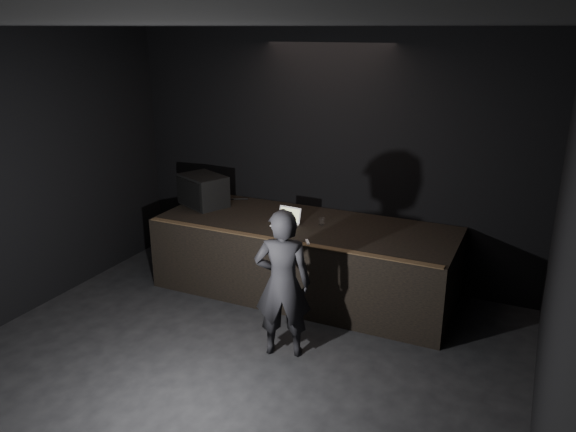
% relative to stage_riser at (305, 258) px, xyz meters
% --- Properties ---
extents(ground, '(7.00, 7.00, 0.00)m').
position_rel_stage_riser_xyz_m(ground, '(0.00, -2.73, -0.50)').
color(ground, black).
rests_on(ground, ground).
extents(room_walls, '(6.10, 7.10, 3.52)m').
position_rel_stage_riser_xyz_m(room_walls, '(0.00, -2.73, 1.52)').
color(room_walls, black).
rests_on(room_walls, ground).
extents(stage_riser, '(4.00, 1.50, 1.00)m').
position_rel_stage_riser_xyz_m(stage_riser, '(0.00, 0.00, 0.00)').
color(stage_riser, black).
rests_on(stage_riser, ground).
extents(riser_lip, '(3.92, 0.10, 0.01)m').
position_rel_stage_riser_xyz_m(riser_lip, '(0.00, -0.71, 0.51)').
color(riser_lip, brown).
rests_on(riser_lip, stage_riser).
extents(stage_monitor, '(0.82, 0.73, 0.45)m').
position_rel_stage_riser_xyz_m(stage_monitor, '(-1.67, 0.11, 0.73)').
color(stage_monitor, black).
rests_on(stage_monitor, stage_riser).
extents(cable, '(0.89, 0.48, 0.02)m').
position_rel_stage_riser_xyz_m(cable, '(-1.66, 0.41, 0.51)').
color(cable, black).
rests_on(cable, stage_riser).
extents(laptop, '(0.34, 0.31, 0.22)m').
position_rel_stage_riser_xyz_m(laptop, '(-0.20, -0.14, 0.56)').
color(laptop, silver).
rests_on(laptop, stage_riser).
extents(beer_can, '(0.08, 0.08, 0.18)m').
position_rel_stage_riser_xyz_m(beer_can, '(-0.19, -0.19, 0.59)').
color(beer_can, silver).
rests_on(beer_can, stage_riser).
extents(plastic_cup, '(0.08, 0.08, 0.10)m').
position_rel_stage_riser_xyz_m(plastic_cup, '(0.22, 0.04, 0.55)').
color(plastic_cup, white).
rests_on(plastic_cup, stage_riser).
extents(wii_remote, '(0.11, 0.14, 0.03)m').
position_rel_stage_riser_xyz_m(wii_remote, '(0.31, -0.65, 0.51)').
color(wii_remote, white).
rests_on(wii_remote, stage_riser).
extents(person, '(0.72, 0.59, 1.70)m').
position_rel_stage_riser_xyz_m(person, '(0.39, -1.52, 0.35)').
color(person, black).
rests_on(person, ground).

